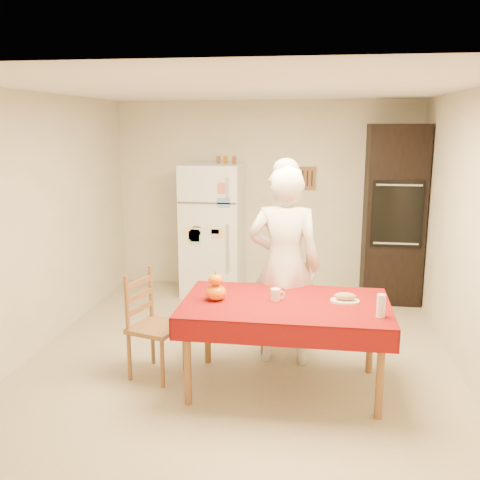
% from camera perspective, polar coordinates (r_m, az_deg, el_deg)
% --- Properties ---
extents(floor, '(4.50, 4.50, 0.00)m').
position_cam_1_polar(floor, '(5.34, 0.18, -12.00)').
color(floor, tan).
rests_on(floor, ground).
extents(room_shell, '(4.02, 4.52, 2.51)m').
position_cam_1_polar(room_shell, '(4.91, 0.21, 5.56)').
color(room_shell, beige).
rests_on(room_shell, ground).
extents(refrigerator, '(0.75, 0.74, 1.70)m').
position_cam_1_polar(refrigerator, '(6.96, -2.93, 1.11)').
color(refrigerator, white).
rests_on(refrigerator, floor).
extents(oven_cabinet, '(0.70, 0.62, 2.20)m').
position_cam_1_polar(oven_cabinet, '(6.90, 16.06, 2.66)').
color(oven_cabinet, black).
rests_on(oven_cabinet, floor).
extents(dining_table, '(1.70, 1.00, 0.76)m').
position_cam_1_polar(dining_table, '(4.46, 4.86, -7.46)').
color(dining_table, brown).
rests_on(dining_table, floor).
extents(chair_far, '(0.48, 0.46, 0.95)m').
position_cam_1_polar(chair_far, '(5.31, 5.01, -6.30)').
color(chair_far, brown).
rests_on(chair_far, floor).
extents(chair_left, '(0.50, 0.52, 0.95)m').
position_cam_1_polar(chair_left, '(4.81, -9.56, -8.43)').
color(chair_left, brown).
rests_on(chair_left, floor).
extents(seated_woman, '(0.69, 0.46, 1.85)m').
position_cam_1_polar(seated_woman, '(4.91, 4.74, -2.78)').
color(seated_woman, silver).
rests_on(seated_woman, floor).
extents(coffee_mug, '(0.08, 0.08, 0.10)m').
position_cam_1_polar(coffee_mug, '(4.46, 3.80, -5.84)').
color(coffee_mug, silver).
rests_on(coffee_mug, dining_table).
extents(pumpkin_lower, '(0.17, 0.17, 0.13)m').
position_cam_1_polar(pumpkin_lower, '(4.46, -2.60, -5.60)').
color(pumpkin_lower, '#E75B05').
rests_on(pumpkin_lower, dining_table).
extents(pumpkin_upper, '(0.12, 0.12, 0.09)m').
position_cam_1_polar(pumpkin_upper, '(4.43, -2.61, -4.23)').
color(pumpkin_upper, '#D95705').
rests_on(pumpkin_upper, pumpkin_lower).
extents(wine_glass, '(0.07, 0.07, 0.18)m').
position_cam_1_polar(wine_glass, '(4.21, 14.80, -6.78)').
color(wine_glass, silver).
rests_on(wine_glass, dining_table).
extents(bread_plate, '(0.24, 0.24, 0.02)m').
position_cam_1_polar(bread_plate, '(4.51, 11.13, -6.40)').
color(bread_plate, white).
rests_on(bread_plate, dining_table).
extents(bread_loaf, '(0.18, 0.10, 0.06)m').
position_cam_1_polar(bread_loaf, '(4.49, 11.15, -5.91)').
color(bread_loaf, tan).
rests_on(bread_loaf, bread_plate).
extents(spice_jar_left, '(0.05, 0.05, 0.10)m').
position_cam_1_polar(spice_jar_left, '(6.88, -2.31, 8.55)').
color(spice_jar_left, brown).
rests_on(spice_jar_left, refrigerator).
extents(spice_jar_mid, '(0.05, 0.05, 0.10)m').
position_cam_1_polar(spice_jar_mid, '(6.87, -1.56, 8.54)').
color(spice_jar_mid, '#8D5819').
rests_on(spice_jar_mid, refrigerator).
extents(spice_jar_right, '(0.05, 0.05, 0.10)m').
position_cam_1_polar(spice_jar_right, '(6.85, -0.61, 8.54)').
color(spice_jar_right, brown).
rests_on(spice_jar_right, refrigerator).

